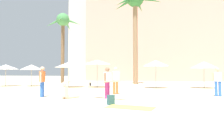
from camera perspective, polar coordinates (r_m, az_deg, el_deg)
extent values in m
plane|color=beige|center=(6.62, 0.91, -14.77)|extent=(120.00, 120.00, 0.00)
cube|color=#DB9989|center=(35.80, 13.84, 5.79)|extent=(24.44, 8.07, 13.03)
cube|color=beige|center=(42.50, 1.14, 13.05)|extent=(16.54, 9.51, 25.58)
cylinder|color=brown|center=(27.25, -13.58, 3.26)|extent=(0.45, 0.45, 8.20)
sphere|color=#428447|center=(27.95, -13.49, 11.65)|extent=(1.69, 1.69, 1.69)
cone|color=#428447|center=(27.48, -10.76, 11.12)|extent=(2.02, 0.49, 1.05)
cone|color=#428447|center=(28.92, -12.21, 10.13)|extent=(0.65, 1.94, 1.34)
cone|color=#428447|center=(28.23, -16.13, 10.64)|extent=(1.99, 0.57, 1.20)
cone|color=#428447|center=(26.60, -14.34, 11.75)|extent=(0.56, 2.04, 0.93)
cylinder|color=#896B4C|center=(23.82, 6.52, 6.14)|extent=(0.53, 0.53, 9.95)
cone|color=#2D6B33|center=(24.80, 10.70, 16.86)|extent=(2.66, 0.69, 1.12)
cone|color=#2D6B33|center=(26.49, 7.67, 15.38)|extent=(1.16, 2.63, 1.26)
cone|color=#2D6B33|center=(25.88, 3.11, 15.86)|extent=(2.46, 1.76, 1.22)
cone|color=#2D6B33|center=(23.83, 3.45, 16.80)|extent=(2.08, 2.03, 1.72)
cylinder|color=gray|center=(18.02, 12.11, -3.08)|extent=(0.06, 0.06, 2.41)
cone|color=white|center=(18.04, 12.08, -0.07)|extent=(2.24, 2.24, 0.51)
cylinder|color=gray|center=(18.47, -4.15, -3.00)|extent=(0.06, 0.06, 2.48)
cone|color=white|center=(18.49, -4.14, 0.23)|extent=(2.52, 2.52, 0.40)
cylinder|color=gray|center=(19.33, 24.24, -3.05)|extent=(0.06, 0.06, 2.29)
cone|color=white|center=(19.34, 24.20, -0.48)|extent=(2.24, 2.24, 0.55)
cylinder|color=gray|center=(18.99, -11.93, -3.19)|extent=(0.06, 0.06, 2.31)
cone|color=beige|center=(19.00, -11.90, -0.46)|extent=(2.56, 2.56, 0.50)
cylinder|color=gray|center=(21.57, -21.54, -3.24)|extent=(0.06, 0.06, 2.11)
cone|color=white|center=(21.57, -21.50, -1.10)|extent=(2.17, 2.17, 0.50)
cylinder|color=gray|center=(22.60, -27.52, -3.08)|extent=(0.06, 0.06, 2.12)
cone|color=white|center=(22.61, -27.48, -0.97)|extent=(2.37, 2.37, 0.46)
cube|color=#F4CC4C|center=(8.28, 5.08, -12.21)|extent=(2.06, 1.39, 0.01)
cube|color=#2A5057|center=(8.91, -0.34, -10.21)|extent=(0.35, 0.33, 0.42)
cube|color=#224046|center=(9.02, -0.75, -10.66)|extent=(0.20, 0.18, 0.18)
cylinder|color=#B7337F|center=(11.05, -1.06, -7.56)|extent=(0.21, 0.21, 0.86)
cylinder|color=#B7337F|center=(10.88, -1.59, -7.64)|extent=(0.21, 0.21, 0.86)
cube|color=white|center=(10.92, -1.32, -3.93)|extent=(0.35, 0.45, 0.54)
sphere|color=#936B51|center=(10.92, -1.32, -1.77)|extent=(0.31, 0.31, 0.24)
cylinder|color=#936B51|center=(11.14, -0.67, -4.09)|extent=(0.13, 0.13, 0.51)
cylinder|color=#936B51|center=(10.71, -2.00, -4.15)|extent=(0.13, 0.13, 0.51)
ellipsoid|color=beige|center=(10.64, -1.59, -5.22)|extent=(2.64, 1.59, 0.20)
ellipsoid|color=#973427|center=(10.64, -1.59, -5.22)|extent=(2.66, 1.61, 0.17)
cube|color=black|center=(11.36, -6.10, -5.92)|extent=(0.10, 0.06, 0.18)
cylinder|color=beige|center=(11.46, -11.59, -9.09)|extent=(0.62, 0.84, 0.16)
cylinder|color=beige|center=(11.30, -10.96, -9.18)|extent=(0.62, 0.84, 0.16)
cube|color=beige|center=(11.09, -13.12, -7.75)|extent=(0.46, 0.40, 0.52)
sphere|color=beige|center=(11.06, -13.10, -5.69)|extent=(0.33, 0.33, 0.24)
cylinder|color=blue|center=(12.28, -18.74, -6.95)|extent=(0.18, 0.18, 0.85)
cylinder|color=blue|center=(12.09, -19.05, -7.02)|extent=(0.18, 0.18, 0.85)
cube|color=orange|center=(12.15, -18.85, -3.58)|extent=(0.28, 0.43, 0.60)
sphere|color=#D1A889|center=(12.15, -18.82, -1.50)|extent=(0.27, 0.27, 0.24)
cylinder|color=#D1A889|center=(12.39, -18.48, -3.72)|extent=(0.11, 0.11, 0.57)
cylinder|color=#D1A889|center=(11.91, -19.23, -3.76)|extent=(0.11, 0.11, 0.57)
cylinder|color=blue|center=(13.30, 27.01, -6.42)|extent=(0.19, 0.19, 0.87)
cylinder|color=blue|center=(13.33, 27.87, -6.39)|extent=(0.19, 0.19, 0.87)
cube|color=white|center=(13.28, 27.38, -3.40)|extent=(0.44, 0.30, 0.53)
sphere|color=#D1A889|center=(13.28, 27.34, -1.65)|extent=(0.29, 0.29, 0.24)
cylinder|color=#D1A889|center=(13.25, 26.30, -3.58)|extent=(0.12, 0.12, 0.51)
cylinder|color=#D1A889|center=(13.31, 28.45, -3.53)|extent=(0.12, 0.12, 0.51)
cylinder|color=orange|center=(13.04, 1.43, -6.77)|extent=(0.21, 0.21, 0.87)
cylinder|color=orange|center=(12.99, 0.57, -6.79)|extent=(0.21, 0.21, 0.87)
cube|color=white|center=(12.98, 1.00, -3.57)|extent=(0.45, 0.35, 0.59)
sphere|color=beige|center=(12.98, 1.00, -1.64)|extent=(0.31, 0.31, 0.24)
cylinder|color=beige|center=(13.04, 2.07, -3.71)|extent=(0.13, 0.13, 0.56)
cylinder|color=beige|center=(12.92, -0.08, -3.73)|extent=(0.13, 0.13, 0.56)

